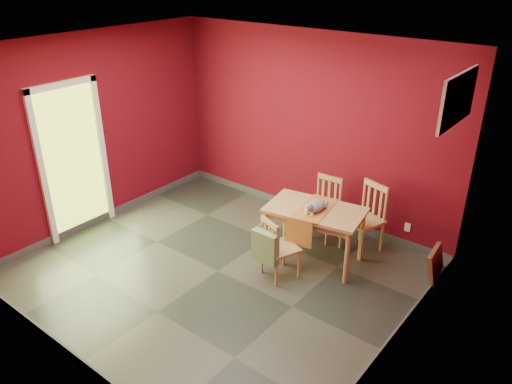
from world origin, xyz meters
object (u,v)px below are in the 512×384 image
Objects in this scene: chair_far_left at (324,207)px; tote_bag at (265,247)px; chair_near at (278,247)px; cat at (316,204)px; picture_frame at (435,266)px; dining_table at (315,215)px; chair_far_right at (366,217)px.

chair_far_left reaches higher than tote_bag.
chair_near is 2.13× the size of cat.
chair_far_left is 1.66m from picture_frame.
chair_far_left is 1.40m from tote_bag.
dining_table is 0.64m from chair_near.
chair_far_left reaches higher than dining_table.
chair_near is at bearing -120.68° from cat.
chair_far_right is 0.85m from cat.
chair_far_right is 2.01× the size of tote_bag.
picture_frame is at bearing -4.77° from chair_far_left.
chair_far_right reaches higher than picture_frame.
picture_frame is (1.59, 1.26, -0.27)m from tote_bag.
dining_table is at bearing -69.31° from chair_far_left.
cat is (-0.35, -0.68, 0.36)m from chair_far_right.
cat reaches higher than dining_table.
dining_table is at bearing 76.45° from tote_bag.
picture_frame is (1.40, 0.49, -0.43)m from dining_table.
chair_far_left is (-0.24, 0.63, -0.21)m from dining_table.
cat is 0.85× the size of picture_frame.
chair_far_left is 0.62m from chair_far_right.
cat is at bearing 73.31° from tote_bag.
cat reaches higher than chair_far_left.
tote_bag is at bearing -111.99° from chair_far_right.
picture_frame is (1.02, -0.15, -0.26)m from chair_far_right.
tote_bag is (-0.19, -0.77, -0.15)m from dining_table.
tote_bag is 1.04× the size of picture_frame.
chair_far_left is at bearing 92.03° from tote_bag.
cat is at bearing -117.27° from chair_far_right.
tote_bag is (0.05, -1.40, 0.06)m from chair_far_left.
tote_bag is 2.05m from picture_frame.
chair_far_left is 1.21m from chair_near.
tote_bag is 1.22× the size of cat.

